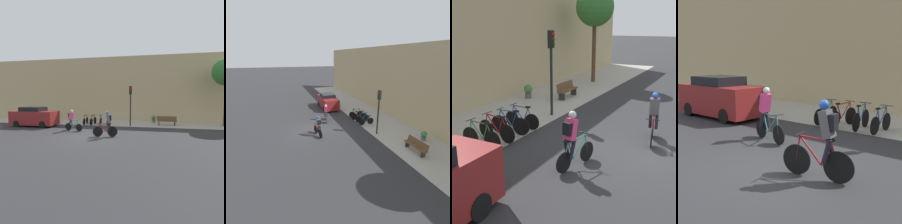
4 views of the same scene
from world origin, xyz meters
TOP-DOWN VIEW (x-y plane):
  - ground at (0.00, 0.00)m, footprint 200.00×200.00m
  - kerb_strip at (0.00, 6.75)m, footprint 44.00×4.50m
  - cyclist_pink at (-2.18, 1.70)m, footprint 1.66×0.59m
  - cyclist_grey at (1.21, 0.12)m, footprint 1.74×0.54m
  - parked_bike_0 at (-2.19, 5.12)m, footprint 0.46×1.64m
  - parked_bike_1 at (-1.39, 5.12)m, footprint 0.46×1.75m
  - parked_bike_2 at (-0.60, 5.12)m, footprint 0.46×1.64m
  - parked_bike_3 at (0.20, 5.12)m, footprint 0.46×1.62m
  - parked_car at (-6.66, 3.19)m, footprint 4.30×1.84m

SIDE VIEW (x-z plane):
  - ground at x=0.00m, z-range 0.00..0.00m
  - kerb_strip at x=0.00m, z-range 0.00..0.01m
  - parked_bike_3 at x=0.20m, z-range -0.09..0.88m
  - parked_bike_0 at x=-2.19m, z-range -0.09..0.88m
  - parked_bike_2 at x=-0.60m, z-range -0.08..0.90m
  - parked_bike_1 at x=-1.39m, z-range -0.08..0.90m
  - parked_car at x=-6.66m, z-range -0.03..1.82m
  - cyclist_grey at x=1.21m, z-range 0.05..1.84m
  - cyclist_pink at x=-2.18m, z-range 0.07..1.82m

